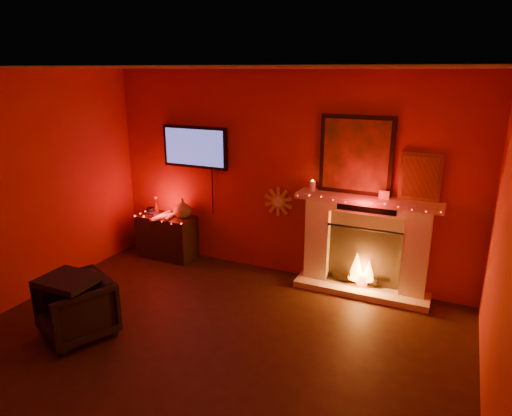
{
  "coord_description": "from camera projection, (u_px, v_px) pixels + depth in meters",
  "views": [
    {
      "loc": [
        2.11,
        -2.94,
        2.7
      ],
      "look_at": [
        -0.02,
        1.7,
        1.13
      ],
      "focal_mm": 32.0,
      "sensor_mm": 36.0,
      "label": 1
    }
  ],
  "objects": [
    {
      "name": "sunburst_clock",
      "position": [
        278.0,
        202.0,
        6.07
      ],
      "size": [
        0.4,
        0.03,
        0.4
      ],
      "color": "gold",
      "rests_on": "room"
    },
    {
      "name": "armchair",
      "position": [
        76.0,
        309.0,
        4.72
      ],
      "size": [
        0.9,
        0.91,
        0.63
      ],
      "primitive_type": "imported",
      "rotation": [
        0.0,
        0.0,
        -0.43
      ],
      "color": "black",
      "rests_on": "floor"
    },
    {
      "name": "tv",
      "position": [
        195.0,
        147.0,
        6.35
      ],
      "size": [
        1.0,
        0.07,
        1.24
      ],
      "color": "black",
      "rests_on": "room"
    },
    {
      "name": "room",
      "position": [
        173.0,
        238.0,
        3.79
      ],
      "size": [
        5.0,
        5.0,
        5.0
      ],
      "color": "black",
      "rests_on": "ground"
    },
    {
      "name": "fireplace",
      "position": [
        365.0,
        236.0,
        5.6
      ],
      "size": [
        1.72,
        0.4,
        2.18
      ],
      "color": "beige",
      "rests_on": "floor"
    },
    {
      "name": "console_table",
      "position": [
        168.0,
        234.0,
        6.73
      ],
      "size": [
        0.84,
        0.53,
        0.91
      ],
      "color": "black",
      "rests_on": "floor"
    }
  ]
}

